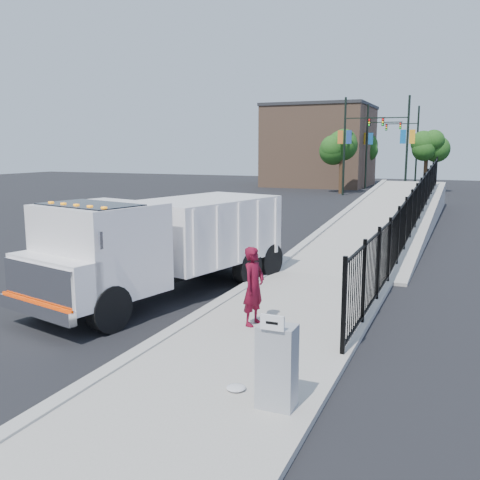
% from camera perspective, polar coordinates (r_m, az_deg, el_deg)
% --- Properties ---
extents(ground, '(120.00, 120.00, 0.00)m').
position_cam_1_polar(ground, '(13.26, -2.52, -7.30)').
color(ground, black).
rests_on(ground, ground).
extents(sidewalk, '(3.55, 12.00, 0.12)m').
position_cam_1_polar(sidewalk, '(10.78, 2.22, -11.05)').
color(sidewalk, '#9E998E').
rests_on(sidewalk, ground).
extents(curb, '(0.30, 12.00, 0.16)m').
position_cam_1_polar(curb, '(11.56, -6.86, -9.56)').
color(curb, '#ADAAA3').
rests_on(curb, ground).
extents(ramp, '(3.95, 24.06, 3.19)m').
position_cam_1_polar(ramp, '(27.91, 15.90, 1.37)').
color(ramp, '#9E998E').
rests_on(ramp, ground).
extents(iron_fence, '(0.10, 28.00, 1.80)m').
position_cam_1_polar(iron_fence, '(23.70, 18.18, 2.02)').
color(iron_fence, black).
rests_on(iron_fence, ground).
extents(truck, '(4.23, 8.20, 2.68)m').
position_cam_1_polar(truck, '(14.13, -8.36, -0.05)').
color(truck, black).
rests_on(truck, ground).
extents(worker, '(0.52, 0.69, 1.71)m').
position_cam_1_polar(worker, '(11.49, 1.47, -4.95)').
color(worker, '#5A091B').
rests_on(worker, sidewalk).
extents(utility_cabinet, '(0.55, 0.40, 1.25)m').
position_cam_1_polar(utility_cabinet, '(8.04, 3.96, -13.30)').
color(utility_cabinet, gray).
rests_on(utility_cabinet, sidewalk).
extents(arrow_sign, '(0.35, 0.04, 0.22)m').
position_cam_1_polar(arrow_sign, '(7.58, 3.47, -8.79)').
color(arrow_sign, white).
rests_on(arrow_sign, utility_cabinet).
extents(debris, '(0.31, 0.31, 0.08)m').
position_cam_1_polar(debris, '(8.75, -0.43, -15.47)').
color(debris, silver).
rests_on(debris, sidewalk).
extents(light_pole_0, '(3.77, 0.22, 8.00)m').
position_cam_1_polar(light_pole_0, '(45.60, 11.46, 10.17)').
color(light_pole_0, black).
rests_on(light_pole_0, ground).
extents(light_pole_1, '(3.78, 0.22, 8.00)m').
position_cam_1_polar(light_pole_1, '(45.22, 17.02, 9.94)').
color(light_pole_1, black).
rests_on(light_pole_1, ground).
extents(light_pole_2, '(3.77, 0.22, 8.00)m').
position_cam_1_polar(light_pole_2, '(53.44, 13.70, 10.00)').
color(light_pole_2, black).
rests_on(light_pole_2, ground).
extents(light_pole_3, '(3.78, 0.22, 8.00)m').
position_cam_1_polar(light_pole_3, '(56.61, 18.06, 9.77)').
color(light_pole_3, black).
rests_on(light_pole_3, ground).
extents(tree_0, '(2.72, 2.72, 5.36)m').
position_cam_1_polar(tree_0, '(47.25, 10.82, 9.67)').
color(tree_0, '#382314').
rests_on(tree_0, ground).
extents(tree_1, '(2.13, 2.13, 5.07)m').
position_cam_1_polar(tree_1, '(50.29, 19.30, 9.24)').
color(tree_1, '#382314').
rests_on(tree_1, ground).
extents(tree_2, '(2.67, 2.67, 5.34)m').
position_cam_1_polar(tree_2, '(59.16, 13.17, 9.57)').
color(tree_2, '#382314').
rests_on(tree_2, ground).
extents(building, '(10.00, 10.00, 8.00)m').
position_cam_1_polar(building, '(57.29, 8.53, 9.77)').
color(building, '#8C664C').
rests_on(building, ground).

